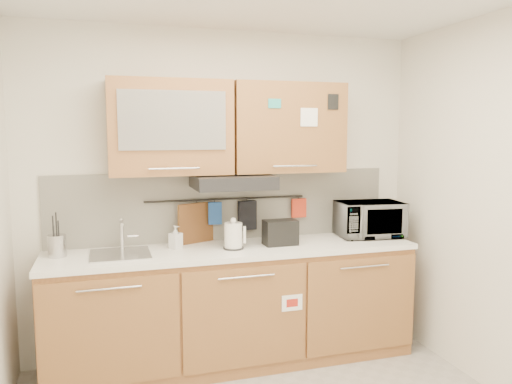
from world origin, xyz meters
TOP-DOWN VIEW (x-y plane):
  - wall_back at (0.00, 1.50)m, footprint 3.20×0.00m
  - base_cabinet at (0.00, 1.19)m, footprint 2.80×0.64m
  - countertop at (0.00, 1.19)m, footprint 2.82×0.62m
  - backsplash at (0.00, 1.49)m, footprint 2.80×0.02m
  - upper_cabinets at (-0.00, 1.32)m, footprint 1.82×0.37m
  - range_hood at (0.00, 1.25)m, footprint 0.60×0.46m
  - sink at (-0.85, 1.21)m, footprint 0.42×0.40m
  - utensil_rail at (0.00, 1.45)m, footprint 1.30×0.02m
  - utensil_crock at (-1.28, 1.27)m, footprint 0.15×0.15m
  - kettle at (-0.02, 1.15)m, footprint 0.18×0.17m
  - toaster at (0.36, 1.17)m, footprint 0.26×0.16m
  - microwave at (1.19, 1.25)m, footprint 0.56×0.41m
  - soap_bottle at (-0.44, 1.29)m, footprint 0.11×0.11m
  - cutting_board at (-0.25, 1.44)m, footprint 0.33×0.15m
  - oven_mitt at (-0.10, 1.44)m, footprint 0.11×0.04m
  - dark_pouch at (0.17, 1.44)m, footprint 0.16×0.07m
  - pot_holder at (0.62, 1.44)m, footprint 0.13×0.02m

SIDE VIEW (x-z plane):
  - base_cabinet at x=0.00m, z-range -0.03..0.85m
  - countertop at x=0.00m, z-range 0.88..0.92m
  - sink at x=-0.85m, z-range 0.79..1.05m
  - utensil_crock at x=-1.28m, z-range 0.84..1.16m
  - soap_bottle at x=-0.44m, z-range 0.92..1.09m
  - kettle at x=-0.02m, z-range 0.89..1.13m
  - toaster at x=0.36m, z-range 0.92..1.12m
  - cutting_board at x=-0.25m, z-range 0.82..1.24m
  - microwave at x=1.19m, z-range 0.92..1.21m
  - dark_pouch at x=0.17m, z-range 1.00..1.24m
  - oven_mitt at x=-0.10m, z-range 1.06..1.24m
  - pot_holder at x=0.62m, z-range 1.08..1.24m
  - backsplash at x=0.00m, z-range 0.92..1.48m
  - utensil_rail at x=0.00m, z-range 1.25..1.27m
  - wall_back at x=0.00m, z-range -0.30..2.90m
  - range_hood at x=0.00m, z-range 1.37..1.47m
  - upper_cabinets at x=0.00m, z-range 1.48..2.18m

